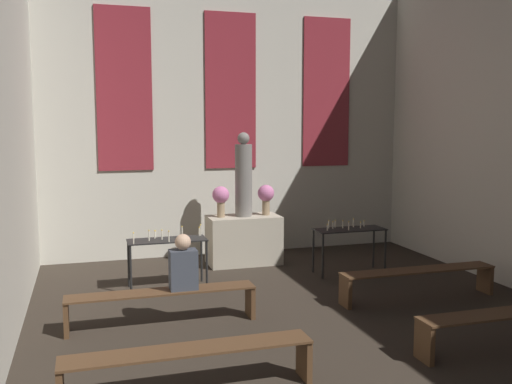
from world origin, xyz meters
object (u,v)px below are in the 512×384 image
Objects in this scene: person_seated at (183,265)px; flower_vase_right at (266,195)px; candle_rack_right at (349,234)px; pew_back_left at (162,299)px; pew_back_right at (418,277)px; altar at (244,240)px; pew_third_left at (189,360)px; candle_rack_left at (167,246)px; statue at (244,177)px; flower_vase_left at (221,197)px.

flower_vase_right is at bearing 54.40° from person_seated.
candle_rack_right reaches higher than pew_back_left.
flower_vase_right reaches higher than candle_rack_right.
pew_back_right is at bearing -79.56° from candle_rack_right.
pew_back_left is (-2.35, -2.89, -0.93)m from flower_vase_right.
altar is at bearing 123.53° from pew_back_right.
pew_third_left is 1.00× the size of pew_back_right.
pew_back_left is at bearing 180.00° from pew_back_right.
flower_vase_right reaches higher than pew_back_right.
pew_back_left is (-0.31, -1.70, -0.34)m from candle_rack_left.
flower_vase_right is (0.44, 0.00, -0.36)m from statue.
candle_rack_left is at bearing 89.07° from person_seated.
person_seated is (-1.19, -2.89, -0.49)m from flower_vase_left.
pew_back_right is (3.83, 2.00, 0.00)m from pew_third_left.
flower_vase_left is 3.17m from person_seated.
altar is 1.18m from statue.
pew_third_left is (-1.92, -4.89, -0.10)m from altar.
candle_rack_right reaches higher than altar.
person_seated reaches higher than candle_rack_left.
pew_back_left is at bearing -123.53° from statue.
pew_third_left is 2.07m from person_seated.
flower_vase_left reaches higher than altar.
pew_third_left is at bearing -133.55° from candle_rack_right.
flower_vase_right reaches higher than altar.
candle_rack_left is at bearing -149.76° from flower_vase_right.
statue is 2.12× the size of person_seated.
candle_rack_right is 5.12m from pew_third_left.
flower_vase_left reaches higher than candle_rack_right.
pew_back_left is at bearing -100.39° from candle_rack_left.
pew_third_left is at bearing -98.10° from person_seated.
candle_rack_left reaches higher than altar.
flower_vase_right is at bearing -0.00° from altar.
pew_back_left is 1.00× the size of pew_back_right.
pew_back_left is at bearing -129.15° from flower_vase_right.
pew_third_left is 4.32m from pew_back_right.
person_seated reaches higher than pew_back_left.
pew_third_left and pew_back_left have the same top height.
statue is at bearing 123.53° from pew_back_right.
candle_rack_right is at bearing -36.58° from statue.
flower_vase_right is 0.23× the size of pew_third_left.
person_seated is (-1.63, -2.89, 0.34)m from altar.
statue is 0.64× the size of pew_third_left.
altar is 2.01m from candle_rack_right.
candle_rack_left is 1.70m from person_seated.
candle_rack_right is 0.51× the size of pew_back_left.
statue is 0.64× the size of pew_back_left.
flower_vase_left is at bearing 180.00° from flower_vase_right.
candle_rack_left is at bearing 85.18° from pew_third_left.
pew_back_right is (3.83, 0.00, 0.00)m from pew_back_left.
person_seated is at bearing 81.90° from pew_third_left.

